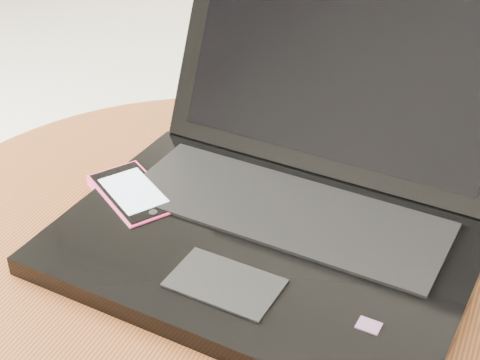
% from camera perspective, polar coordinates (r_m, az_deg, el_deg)
% --- Properties ---
extents(table, '(0.69, 0.69, 0.54)m').
position_cam_1_polar(table, '(0.82, -2.79, -11.47)').
color(table, '#542817').
rests_on(table, ground).
extents(laptop, '(0.42, 0.41, 0.24)m').
position_cam_1_polar(laptop, '(0.74, 3.61, -0.89)').
color(laptop, black).
rests_on(laptop, table).
extents(phone_black, '(0.13, 0.12, 0.01)m').
position_cam_1_polar(phone_black, '(0.79, -7.52, -2.55)').
color(phone_black, black).
rests_on(phone_black, table).
extents(phone_pink, '(0.13, 0.11, 0.01)m').
position_cam_1_polar(phone_pink, '(0.79, -8.28, -1.21)').
color(phone_pink, '#F43B77').
rests_on(phone_pink, phone_black).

